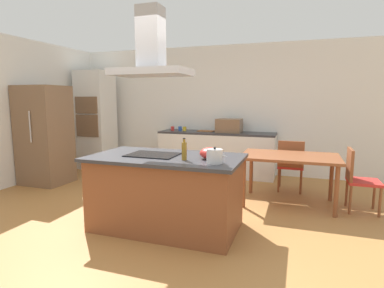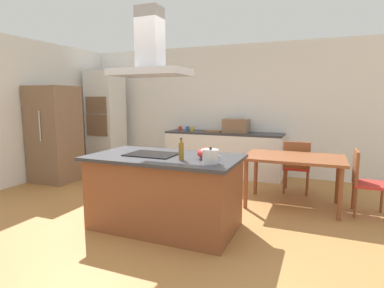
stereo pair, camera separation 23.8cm
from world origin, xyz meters
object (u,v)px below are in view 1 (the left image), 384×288
mixing_bowl (210,153)px  coffee_mug_yellow (185,129)px  cooktop (153,155)px  chair_at_right_end (357,176)px  countertop_microwave (229,126)px  coffee_mug_red (173,129)px  range_hood (151,54)px  wall_oven_stack (96,120)px  cutting_board (206,131)px  dining_table (290,161)px  refrigerator (45,135)px  coffee_mug_blue (180,128)px  chair_facing_back_wall (291,163)px  olive_oil_bottle (184,151)px  tea_kettle (215,156)px

mixing_bowl → coffee_mug_yellow: 3.21m
cooktop → chair_at_right_end: cooktop is taller
countertop_microwave → coffee_mug_red: bearing=-178.3°
coffee_mug_yellow → range_hood: size_ratio=0.10×
coffee_mug_red → wall_oven_stack: wall_oven_stack is taller
range_hood → coffee_mug_yellow: bearing=102.9°
cutting_board → range_hood: range_hood is taller
cutting_board → dining_table: (1.75, -1.52, -0.24)m
countertop_microwave → refrigerator: refrigerator is taller
coffee_mug_blue → range_hood: 3.22m
mixing_bowl → refrigerator: refrigerator is taller
coffee_mug_red → range_hood: bearing=-72.0°
chair_facing_back_wall → cutting_board: bearing=154.1°
olive_oil_bottle → coffee_mug_blue: 3.31m
olive_oil_bottle → range_hood: size_ratio=0.28×
coffee_mug_yellow → chair_at_right_end: size_ratio=0.10×
countertop_microwave → chair_facing_back_wall: (1.25, -0.80, -0.53)m
tea_kettle → cutting_board: bearing=108.1°
countertop_microwave → wall_oven_stack: bearing=-175.6°
tea_kettle → mixing_bowl: (-0.12, 0.22, -0.01)m
chair_facing_back_wall → range_hood: bearing=-126.9°
coffee_mug_blue → wall_oven_stack: size_ratio=0.04×
coffee_mug_red → wall_oven_stack: bearing=-173.8°
olive_oil_bottle → chair_facing_back_wall: 2.54m
wall_oven_stack → chair_at_right_end: (5.21, -1.23, -0.59)m
dining_table → wall_oven_stack: bearing=164.0°
coffee_mug_blue → dining_table: 2.79m
coffee_mug_blue → refrigerator: refrigerator is taller
refrigerator → chair_at_right_end: bearing=2.5°
dining_table → chair_facing_back_wall: size_ratio=1.57×
countertop_microwave → chair_facing_back_wall: size_ratio=0.56×
coffee_mug_red → mixing_bowl: bearing=-60.0°
olive_oil_bottle → chair_at_right_end: 2.60m
dining_table → coffee_mug_blue: bearing=147.4°
cutting_board → range_hood: size_ratio=0.38×
countertop_microwave → wall_oven_stack: wall_oven_stack is taller
tea_kettle → mixing_bowl: tea_kettle is taller
coffee_mug_yellow → range_hood: bearing=-77.1°
coffee_mug_red → tea_kettle: bearing=-60.1°
chair_facing_back_wall → range_hood: range_hood is taller
cooktop → cutting_board: 2.94m
wall_oven_stack → dining_table: (4.29, -1.23, -0.43)m
cooktop → coffee_mug_yellow: coffee_mug_yellow is taller
tea_kettle → coffee_mug_blue: tea_kettle is taller
mixing_bowl → chair_at_right_end: size_ratio=0.27×
chair_facing_back_wall → coffee_mug_yellow: bearing=159.9°
cutting_board → chair_at_right_end: bearing=-29.6°
coffee_mug_yellow → cutting_board: coffee_mug_yellow is taller
wall_oven_stack → refrigerator: (-0.08, -1.46, -0.19)m
dining_table → chair_at_right_end: (0.92, 0.00, -0.16)m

